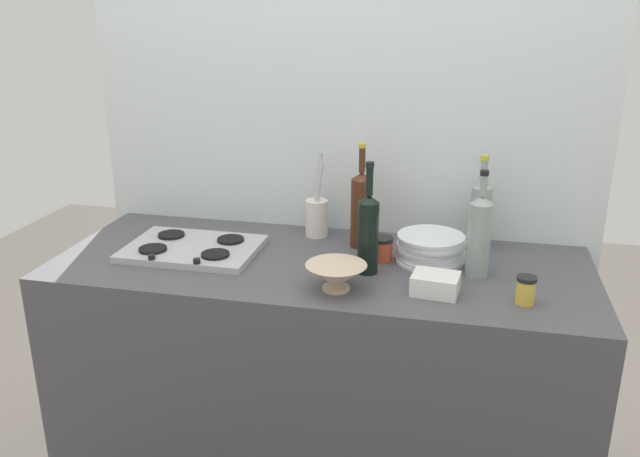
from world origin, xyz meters
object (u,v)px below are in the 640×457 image
(wine_bottle_mid_right, at_px, (480,212))
(butter_dish, at_px, (435,284))
(mixing_bowl, at_px, (336,276))
(wine_bottle_rightmost, at_px, (479,235))
(wine_bottle_leftmost, at_px, (361,208))
(wine_bottle_mid_left, at_px, (368,232))
(plate_stack, at_px, (431,248))
(stovetop_hob, at_px, (193,248))
(condiment_jar_front, at_px, (382,249))
(condiment_jar_rear, at_px, (526,290))
(utensil_crock, at_px, (317,216))

(wine_bottle_mid_right, bearing_deg, butter_dish, -106.50)
(mixing_bowl, bearing_deg, wine_bottle_rightmost, 26.34)
(wine_bottle_leftmost, bearing_deg, butter_dish, -50.48)
(wine_bottle_mid_left, xyz_separation_m, mixing_bowl, (-0.07, -0.16, -0.09))
(plate_stack, xyz_separation_m, wine_bottle_mid_right, (0.16, 0.17, 0.08))
(stovetop_hob, distance_m, mixing_bowl, 0.59)
(wine_bottle_rightmost, bearing_deg, wine_bottle_mid_left, -171.72)
(mixing_bowl, bearing_deg, wine_bottle_leftmost, 88.48)
(plate_stack, height_order, condiment_jar_front, plate_stack)
(condiment_jar_front, relative_size, condiment_jar_rear, 0.99)
(utensil_crock, bearing_deg, stovetop_hob, -145.86)
(mixing_bowl, distance_m, condiment_jar_front, 0.29)
(wine_bottle_mid_left, height_order, condiment_jar_front, wine_bottle_mid_left)
(stovetop_hob, xyz_separation_m, wine_bottle_leftmost, (0.56, 0.19, 0.13))
(plate_stack, distance_m, mixing_bowl, 0.40)
(plate_stack, bearing_deg, wine_bottle_mid_right, 47.53)
(wine_bottle_mid_right, distance_m, wine_bottle_rightmost, 0.26)
(wine_bottle_mid_left, height_order, condiment_jar_rear, wine_bottle_mid_left)
(wine_bottle_mid_right, height_order, condiment_jar_front, wine_bottle_mid_right)
(mixing_bowl, height_order, utensil_crock, utensil_crock)
(wine_bottle_mid_right, bearing_deg, wine_bottle_mid_left, -138.69)
(wine_bottle_mid_right, relative_size, mixing_bowl, 1.79)
(utensil_crock, distance_m, condiment_jar_front, 0.33)
(plate_stack, height_order, wine_bottle_mid_left, wine_bottle_mid_left)
(plate_stack, bearing_deg, stovetop_hob, -173.40)
(stovetop_hob, bearing_deg, plate_stack, 6.60)
(condiment_jar_front, distance_m, condiment_jar_rear, 0.51)
(wine_bottle_rightmost, bearing_deg, utensil_crock, 156.53)
(wine_bottle_mid_left, xyz_separation_m, condiment_jar_rear, (0.48, -0.13, -0.10))
(wine_bottle_leftmost, distance_m, condiment_jar_front, 0.18)
(wine_bottle_rightmost, xyz_separation_m, butter_dish, (-0.12, -0.17, -0.11))
(plate_stack, height_order, wine_bottle_mid_right, wine_bottle_mid_right)
(wine_bottle_mid_right, xyz_separation_m, condiment_jar_rear, (0.13, -0.44, -0.09))
(stovetop_hob, xyz_separation_m, wine_bottle_rightmost, (0.97, 0.01, 0.12))
(stovetop_hob, distance_m, plate_stack, 0.82)
(stovetop_hob, bearing_deg, mixing_bowl, -19.73)
(wine_bottle_mid_left, bearing_deg, condiment_jar_front, 74.85)
(wine_bottle_rightmost, height_order, condiment_jar_front, wine_bottle_rightmost)
(wine_bottle_rightmost, height_order, mixing_bowl, wine_bottle_rightmost)
(plate_stack, relative_size, utensil_crock, 0.73)
(utensil_crock, bearing_deg, condiment_jar_rear, -30.91)
(wine_bottle_rightmost, xyz_separation_m, condiment_jar_rear, (0.14, -0.18, -0.10))
(butter_dish, distance_m, condiment_jar_rear, 0.26)
(stovetop_hob, distance_m, wine_bottle_mid_right, 1.02)
(wine_bottle_leftmost, height_order, utensil_crock, wine_bottle_leftmost)
(utensil_crock, bearing_deg, condiment_jar_front, -35.32)
(plate_stack, distance_m, butter_dish, 0.25)
(stovetop_hob, distance_m, butter_dish, 0.86)
(wine_bottle_mid_left, distance_m, condiment_jar_front, 0.15)
(mixing_bowl, bearing_deg, wine_bottle_mid_left, 65.38)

